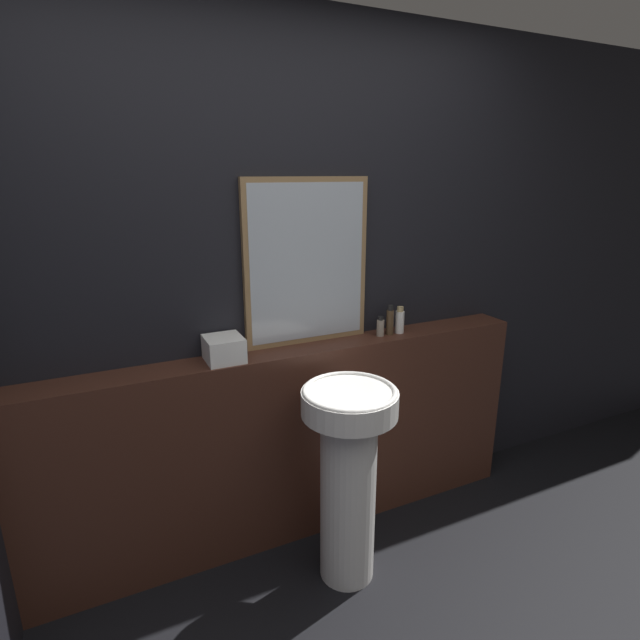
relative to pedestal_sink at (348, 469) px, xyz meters
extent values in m
cube|color=black|center=(-0.09, 0.52, 0.70)|extent=(8.00, 0.06, 2.50)
cube|color=#422319|center=(-0.09, 0.39, -0.05)|extent=(2.51, 0.20, 1.00)
cylinder|color=white|center=(0.00, 0.00, -0.14)|extent=(0.25, 0.25, 0.82)
cylinder|color=white|center=(0.00, 0.00, 0.32)|extent=(0.41, 0.41, 0.11)
torus|color=white|center=(0.00, 0.00, 0.37)|extent=(0.40, 0.40, 0.02)
cube|color=#937047|center=(0.02, 0.47, 0.84)|extent=(0.63, 0.03, 0.79)
cube|color=#B2BCC6|center=(0.02, 0.46, 0.84)|extent=(0.58, 0.02, 0.74)
cube|color=white|center=(-0.42, 0.39, 0.50)|extent=(0.16, 0.17, 0.11)
cylinder|color=gray|center=(0.39, 0.39, 0.49)|extent=(0.04, 0.04, 0.08)
cylinder|color=black|center=(0.39, 0.39, 0.54)|extent=(0.03, 0.03, 0.02)
cylinder|color=#4C3823|center=(0.44, 0.39, 0.51)|extent=(0.04, 0.04, 0.13)
cylinder|color=black|center=(0.44, 0.39, 0.59)|extent=(0.03, 0.03, 0.03)
cylinder|color=white|center=(0.50, 0.39, 0.50)|extent=(0.05, 0.05, 0.12)
cylinder|color=tan|center=(0.50, 0.39, 0.57)|extent=(0.03, 0.03, 0.03)
camera|label=1|loc=(-0.93, -1.67, 1.25)|focal=28.00mm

